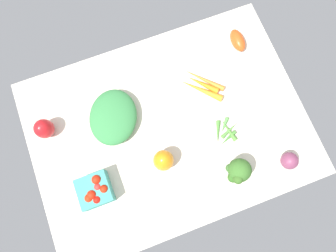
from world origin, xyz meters
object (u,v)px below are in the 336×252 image
object	(u,v)px
okra_pile	(226,131)
bell_pepper_red	(44,129)
leafy_greens_clump	(113,117)
roma_tomato	(238,40)
broccoli_head	(239,171)
bell_pepper_orange	(163,160)
carrot_bunch	(203,85)
berry_basket	(95,191)
red_onion_near_basket	(289,161)

from	to	relation	value
okra_pile	bell_pepper_red	size ratio (longest dim) A/B	1.27
leafy_greens_clump	bell_pepper_red	world-z (taller)	bell_pepper_red
roma_tomato	broccoli_head	world-z (taller)	broccoli_head
bell_pepper_orange	carrot_bunch	size ratio (longest dim) A/B	0.55
berry_basket	bell_pepper_red	distance (cm)	29.73
okra_pile	carrot_bunch	distance (cm)	20.16
roma_tomato	broccoli_head	bearing A→B (deg)	156.30
leafy_greens_clump	broccoli_head	world-z (taller)	broccoli_head
broccoli_head	carrot_bunch	bearing A→B (deg)	87.37
red_onion_near_basket	broccoli_head	world-z (taller)	broccoli_head
roma_tomato	berry_basket	bearing A→B (deg)	117.77
red_onion_near_basket	roma_tomato	size ratio (longest dim) A/B	0.65
broccoli_head	red_onion_near_basket	bearing A→B (deg)	-8.86
bell_pepper_red	broccoli_head	world-z (taller)	broccoli_head
red_onion_near_basket	okra_pile	bearing A→B (deg)	131.79
berry_basket	bell_pepper_red	world-z (taller)	bell_pepper_red
okra_pile	bell_pepper_red	bearing A→B (deg)	159.18
berry_basket	red_onion_near_basket	bearing A→B (deg)	-12.04
okra_pile	bell_pepper_red	xyz separation A→B (cm)	(-62.90, 23.92, 3.65)
okra_pile	red_onion_near_basket	distance (cm)	24.93
red_onion_near_basket	bell_pepper_red	bearing A→B (deg)	151.90
leafy_greens_clump	berry_basket	world-z (taller)	berry_basket
red_onion_near_basket	carrot_bunch	distance (cm)	42.62
leafy_greens_clump	bell_pepper_red	size ratio (longest dim) A/B	2.43
okra_pile	bell_pepper_orange	world-z (taller)	bell_pepper_orange
bell_pepper_red	broccoli_head	bearing A→B (deg)	-33.33
berry_basket	broccoli_head	size ratio (longest dim) A/B	1.02
leafy_greens_clump	bell_pepper_red	xyz separation A→B (cm)	(-24.99, 4.35, 1.10)
broccoli_head	berry_basket	bearing A→B (deg)	166.71
broccoli_head	okra_pile	bearing A→B (deg)	78.93
broccoli_head	bell_pepper_orange	bearing A→B (deg)	150.66
leafy_greens_clump	red_onion_near_basket	distance (cm)	66.43
leafy_greens_clump	okra_pile	world-z (taller)	leafy_greens_clump
leafy_greens_clump	roma_tomato	bearing A→B (deg)	12.85
berry_basket	bell_pepper_red	bearing A→B (deg)	111.01
bell_pepper_orange	broccoli_head	size ratio (longest dim) A/B	0.90
okra_pile	berry_basket	size ratio (longest dim) A/B	1.02
okra_pile	red_onion_near_basket	xyz separation A→B (cm)	(16.54, -18.50, 2.36)
okra_pile	broccoli_head	world-z (taller)	broccoli_head
red_onion_near_basket	broccoli_head	xyz separation A→B (cm)	(-19.56, 3.05, 3.40)
leafy_greens_clump	broccoli_head	size ratio (longest dim) A/B	1.98
roma_tomato	carrot_bunch	size ratio (longest dim) A/B	0.55
bell_pepper_orange	carrot_bunch	world-z (taller)	bell_pepper_orange
berry_basket	roma_tomato	size ratio (longest dim) A/B	1.14
okra_pile	berry_basket	distance (cm)	52.47
red_onion_near_basket	bell_pepper_red	distance (cm)	90.06
okra_pile	berry_basket	bearing A→B (deg)	-175.81
carrot_bunch	broccoli_head	distance (cm)	36.00
leafy_greens_clump	carrot_bunch	xyz separation A→B (cm)	(36.51, 0.54, -2.13)
berry_basket	broccoli_head	distance (cm)	50.65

